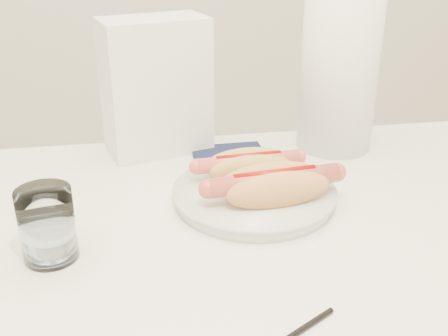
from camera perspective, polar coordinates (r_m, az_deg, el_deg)
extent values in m
cube|color=white|center=(0.74, -1.93, -9.77)|extent=(1.20, 0.80, 0.04)
cylinder|color=silver|center=(1.38, 19.46, -11.97)|extent=(0.04, 0.04, 0.71)
cylinder|color=silver|center=(0.84, 3.14, -2.93)|extent=(0.31, 0.31, 0.02)
ellipsoid|color=tan|center=(0.85, 2.83, -0.11)|extent=(0.13, 0.04, 0.05)
ellipsoid|color=tan|center=(0.87, 2.30, 0.71)|extent=(0.13, 0.04, 0.05)
ellipsoid|color=tan|center=(0.87, 2.55, -0.32)|extent=(0.12, 0.06, 0.02)
cylinder|color=#EB5C53|center=(0.86, 2.57, 0.65)|extent=(0.17, 0.03, 0.02)
cylinder|color=#990A05|center=(0.85, 2.58, 1.29)|extent=(0.10, 0.01, 0.01)
ellipsoid|color=#DB9355|center=(0.78, 5.70, -2.29)|extent=(0.16, 0.06, 0.05)
ellipsoid|color=#DB9355|center=(0.81, 4.79, -1.18)|extent=(0.16, 0.06, 0.05)
ellipsoid|color=#DB9355|center=(0.80, 5.21, -2.51)|extent=(0.15, 0.07, 0.03)
cylinder|color=#C44E45|center=(0.79, 5.26, -1.29)|extent=(0.20, 0.05, 0.03)
cylinder|color=#990A05|center=(0.78, 5.29, -0.48)|extent=(0.12, 0.02, 0.01)
cylinder|color=silver|center=(0.72, -17.89, -5.63)|extent=(0.07, 0.07, 0.10)
cube|color=white|center=(0.99, -7.06, 8.37)|extent=(0.20, 0.14, 0.24)
cube|color=#121A39|center=(0.98, 0.73, 0.98)|extent=(0.13, 0.13, 0.01)
cylinder|color=white|center=(1.02, 11.93, 10.39)|extent=(0.15, 0.15, 0.31)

